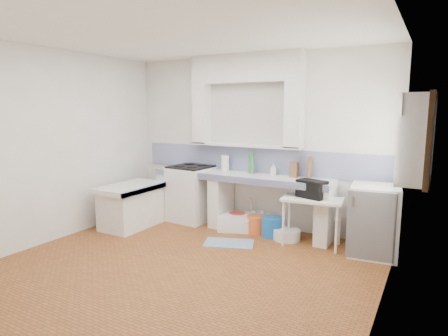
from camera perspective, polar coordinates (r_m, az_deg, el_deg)
The scene contains 36 objects.
floor at distance 4.92m, azimuth -5.92°, elevation -14.36°, with size 4.50×4.50×0.00m, color brown.
ceiling at distance 4.61m, azimuth -6.51°, elevation 19.61°, with size 4.50×4.50×0.00m, color white.
wall_back at distance 6.28m, azimuth 4.50°, elevation 3.93°, with size 4.50×4.50×0.00m, color white.
wall_front at distance 3.17m, azimuth -27.74°, elevation -1.91°, with size 4.50×4.50×0.00m, color white.
wall_left at distance 6.14m, azimuth -23.56°, elevation 3.11°, with size 4.50×4.50×0.00m, color white.
wall_right at distance 3.73m, azimuth 23.14°, elevation -0.12°, with size 4.50×4.50×0.00m, color white.
alcove_mass at distance 6.22m, azimuth 3.27°, elevation 14.73°, with size 1.90×0.25×0.45m, color white.
window_frame at distance 4.89m, azimuth 26.93°, elevation 3.96°, with size 0.35×0.86×1.06m, color #382411.
lace_valance at distance 4.89m, azimuth 25.53°, elevation 8.52°, with size 0.01×0.84×0.24m, color white.
counter_slab at distance 6.13m, azimuth 2.41°, elevation -1.27°, with size 3.00×0.60×0.08m, color white.
counter_lip at distance 5.88m, azimuth 1.16°, elevation -1.69°, with size 3.00×0.04×0.10m, color navy.
counter_pier_left at distance 6.95m, azimuth -7.97°, elevation -3.91°, with size 0.20×0.55×0.82m, color white.
counter_pier_mid at distance 6.38m, azimuth -0.43°, elevation -4.98°, with size 0.20×0.55×0.82m, color white.
counter_pier_right at distance 5.75m, azimuth 15.00°, elevation -6.86°, with size 0.20×0.55×0.82m, color white.
peninsula_top at distance 6.43m, azimuth -13.77°, elevation -2.85°, with size 0.70×1.10×0.08m, color white.
peninsula_base at distance 6.51m, azimuth -13.66°, elevation -5.86°, with size 0.60×1.00×0.62m, color white.
peninsula_lip at distance 6.22m, azimuth -11.55°, elevation -3.18°, with size 0.04×1.10×0.10m, color navy.
backsplash at distance 6.30m, azimuth 4.41°, elevation 1.20°, with size 4.27×0.03×0.40m, color navy.
stove at distance 6.66m, azimuth -4.95°, elevation -3.91°, with size 0.66×0.64×0.94m, color white.
sink at distance 6.23m, azimuth 3.45°, elevation -8.24°, with size 0.89×0.48×0.21m, color white.
side_table at distance 5.59m, azimuth 13.00°, elevation -7.90°, with size 0.83×0.46×0.04m, color white.
fridge at distance 5.47m, azimuth 21.62°, elevation -7.33°, with size 0.61×0.61×0.94m, color white.
bucket_red at distance 6.32m, azimuth 1.97°, elevation -7.81°, with size 0.27×0.27×0.25m, color red.
bucket_orange at distance 6.07m, azimuth 4.85°, elevation -8.44°, with size 0.29×0.29×0.27m, color orange.
bucket_blue at distance 5.94m, azimuth 7.21°, elevation -8.74°, with size 0.32×0.32×0.30m, color blue.
basin_white at distance 5.84m, azimuth 9.40°, elevation -9.81°, with size 0.40×0.40×0.16m, color white.
water_bottle_a at distance 6.34m, azimuth 4.61°, elevation -7.64°, with size 0.07×0.07×0.28m, color silver.
water_bottle_b at distance 6.26m, azimuth 5.69°, elevation -7.67°, with size 0.09×0.09×0.32m, color silver.
black_bag at distance 5.50m, azimuth 13.05°, elevation -3.10°, with size 0.40×0.23×0.25m, color black.
green_bottle_a at distance 6.17m, azimuth 4.05°, elevation 0.77°, with size 0.07×0.07×0.34m, color #2B7D3A.
green_bottle_b at distance 6.14m, azimuth 4.18°, elevation 0.56°, with size 0.07×0.07×0.31m, color #2B7D3A.
knife_block at distance 5.91m, azimuth 10.47°, elevation -0.27°, with size 0.11×0.09×0.23m, color brown.
cutting_board at distance 5.83m, azimuth 12.74°, elevation 0.01°, with size 0.02×0.24×0.32m, color brown.
paper_towel at distance 6.40m, azimuth 0.18°, elevation 0.73°, with size 0.13×0.13×0.27m, color white.
soap_bottle at distance 6.03m, azimuth 7.41°, elevation -0.19°, with size 0.09×0.09×0.19m, color white.
rug at distance 5.63m, azimuth 0.75°, elevation -11.21°, with size 0.71×0.40×0.01m, color #2E598C.
Camera 1 is at (2.64, -3.67, 1.94)m, focal length 30.46 mm.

